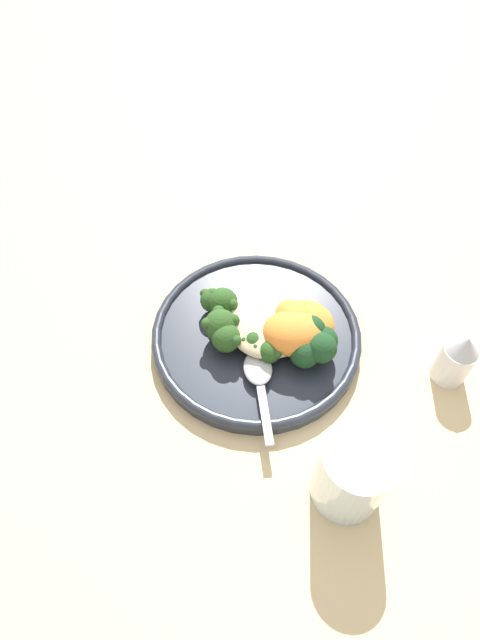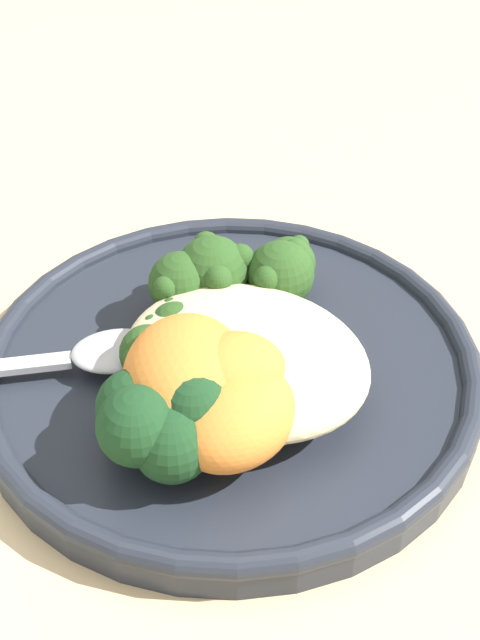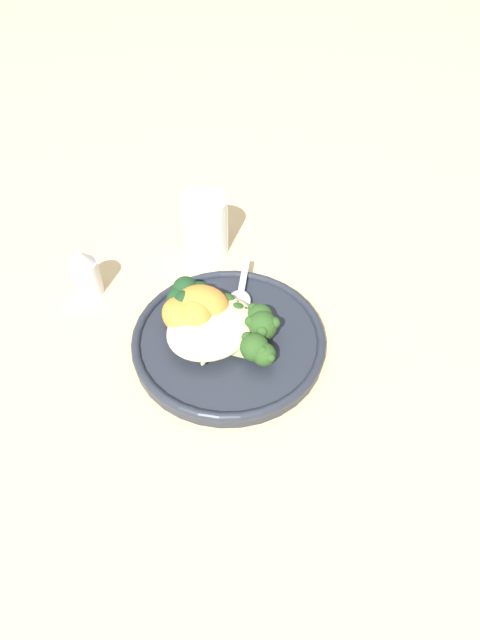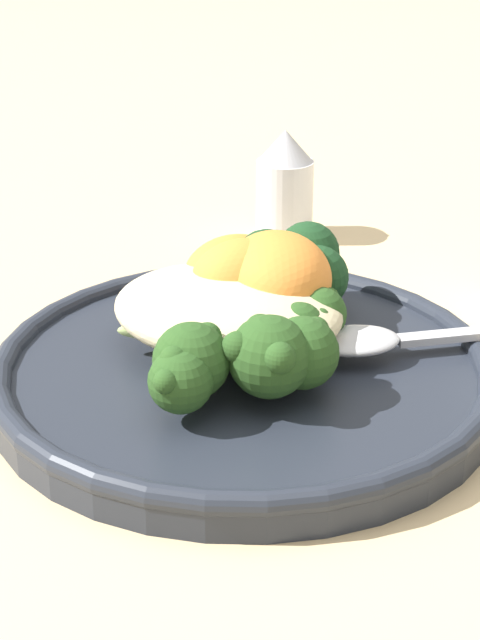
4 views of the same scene
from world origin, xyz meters
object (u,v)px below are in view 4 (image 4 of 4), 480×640
quinoa_mound (227,310)px  sweet_potato_chunk_0 (234,271)px  broccoli_stalk_4 (269,330)px  broccoli_stalk_2 (252,350)px  sweet_potato_chunk_1 (281,278)px  plate (244,373)px  sweet_potato_chunk_2 (275,298)px  broccoli_stalk_1 (190,353)px  spoon (373,340)px  kale_tuft (293,267)px  sweet_potato_chunk_3 (243,280)px  salt_shaker (285,185)px  broccoli_stalk_3 (271,347)px  broccoli_stalk_0 (182,374)px  broccoli_stalk_5 (270,320)px

quinoa_mound → sweet_potato_chunk_0: sweet_potato_chunk_0 is taller
broccoli_stalk_4 → sweet_potato_chunk_0: sweet_potato_chunk_0 is taller
broccoli_stalk_2 → sweet_potato_chunk_1: sweet_potato_chunk_1 is taller
plate → sweet_potato_chunk_2: bearing=95.5°
broccoli_stalk_2 → broccoli_stalk_1: bearing=-127.7°
spoon → kale_tuft: bearing=112.3°
broccoli_stalk_2 → broccoli_stalk_4: bearing=127.8°
sweet_potato_chunk_1 → sweet_potato_chunk_3: bearing=-154.6°
broccoli_stalk_1 → plate: bearing=134.7°
quinoa_mound → salt_shaker: 0.21m
broccoli_stalk_3 → sweet_potato_chunk_0: 0.09m
plate → broccoli_stalk_0: broccoli_stalk_0 is taller
broccoli_stalk_2 → kale_tuft: kale_tuft is taller
broccoli_stalk_3 → sweet_potato_chunk_2: size_ratio=1.82×
broccoli_stalk_4 → kale_tuft: bearing=91.3°
sweet_potato_chunk_0 → spoon: 0.09m
broccoli_stalk_2 → spoon: 0.07m
sweet_potato_chunk_2 → salt_shaker: salt_shaker is taller
sweet_potato_chunk_3 → salt_shaker: 0.18m
plate → broccoli_stalk_3: broccoli_stalk_3 is taller
quinoa_mound → sweet_potato_chunk_3: sweet_potato_chunk_3 is taller
broccoli_stalk_2 → broccoli_stalk_3: bearing=97.2°
broccoli_stalk_2 → broccoli_stalk_0: bearing=-102.2°
sweet_potato_chunk_0 → sweet_potato_chunk_2: 0.03m
quinoa_mound → salt_shaker: (-0.07, 0.20, -0.00)m
plate → broccoli_stalk_1: size_ratio=2.87×
broccoli_stalk_2 → broccoli_stalk_5: 0.05m
sweet_potato_chunk_0 → sweet_potato_chunk_1: bearing=-9.9°
broccoli_stalk_0 → sweet_potato_chunk_3: size_ratio=1.49×
sweet_potato_chunk_2 → kale_tuft: 0.03m
broccoli_stalk_3 → sweet_potato_chunk_0: size_ratio=1.99×
broccoli_stalk_4 → sweet_potato_chunk_1: 0.04m
broccoli_stalk_1 → kale_tuft: size_ratio=1.42×
broccoli_stalk_1 → sweet_potato_chunk_1: bearing=142.8°
broccoli_stalk_3 → spoon: (0.03, 0.05, -0.01)m
broccoli_stalk_5 → spoon: (0.05, 0.02, -0.01)m
broccoli_stalk_1 → sweet_potato_chunk_2: bearing=142.6°
broccoli_stalk_2 → sweet_potato_chunk_1: size_ratio=1.42×
broccoli_stalk_2 → kale_tuft: size_ratio=1.64×
broccoli_stalk_0 → broccoli_stalk_3: broccoli_stalk_3 is taller
broccoli_stalk_4 → quinoa_mound: bearing=154.9°
sweet_potato_chunk_2 → spoon: 0.06m
sweet_potato_chunk_1 → broccoli_stalk_4: bearing=-70.3°
broccoli_stalk_0 → salt_shaker: bearing=167.5°
broccoli_stalk_5 → spoon: broccoli_stalk_5 is taller
quinoa_mound → broccoli_stalk_3: (0.04, -0.03, -0.00)m
spoon → salt_shaker: size_ratio=1.30×
broccoli_stalk_3 → broccoli_stalk_4: bearing=130.1°
plate → salt_shaker: 0.23m
broccoli_stalk_1 → spoon: broccoli_stalk_1 is taller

